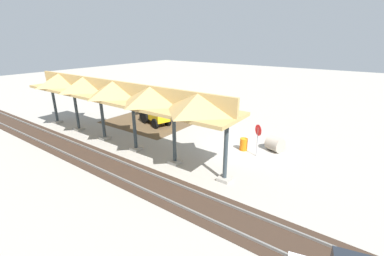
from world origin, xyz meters
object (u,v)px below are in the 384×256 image
Objects in this scene: stop_sign at (258,134)px; traffic_barrel at (244,144)px; backhoe at (154,111)px; concrete_pipe at (275,144)px.

stop_sign reaches higher than traffic_barrel.
traffic_barrel is at bearing -19.03° from stop_sign.
backhoe is 9.61m from traffic_barrel.
backhoe is at bearing 2.37° from concrete_pipe.
concrete_pipe reaches higher than traffic_barrel.
stop_sign is 2.53× the size of traffic_barrel.
concrete_pipe is at bearing -177.63° from backhoe.
backhoe is (10.69, -1.15, -0.37)m from stop_sign.
stop_sign is at bearing 173.85° from backhoe.
backhoe is at bearing -6.15° from stop_sign.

